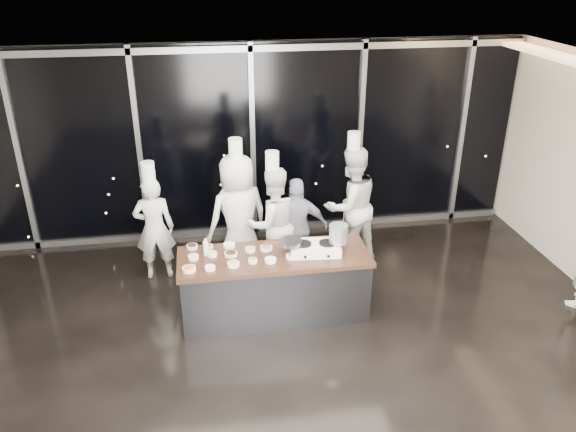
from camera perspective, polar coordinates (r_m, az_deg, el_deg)
name	(u,v)px	position (r m, az deg, el deg)	size (l,w,h in m)	color
ground	(285,356)	(6.97, -0.30, -14.06)	(9.00, 9.00, 0.00)	black
room_shell	(301,183)	(5.85, 1.36, 3.41)	(9.02, 7.02, 3.21)	beige
window_wall	(252,143)	(9.24, -3.63, 7.43)	(8.90, 0.11, 3.20)	black
demo_counter	(274,285)	(7.43, -1.39, -7.00)	(2.46, 0.86, 0.90)	#333338
stove	(315,248)	(7.25, 2.77, -3.26)	(0.67, 0.46, 0.14)	white
frying_pan	(290,242)	(7.16, 0.21, -2.67)	(0.53, 0.32, 0.05)	slate
stock_pot	(339,234)	(7.20, 5.15, -1.79)	(0.24, 0.24, 0.24)	#B5B5B8
prep_bowls	(231,255)	(7.18, -5.78, -4.01)	(1.44, 0.73, 0.05)	white
squeeze_bottle	(206,247)	(7.23, -8.34, -3.12)	(0.07, 0.07, 0.25)	silver
chef_far_left	(154,227)	(8.35, -13.43, -1.08)	(0.58, 0.39, 1.80)	silver
chef_left	(238,216)	(8.14, -5.07, -0.03)	(1.08, 0.90, 2.12)	silver
chef_center	(273,223)	(8.12, -1.54, -0.70)	(0.97, 0.83, 1.95)	silver
guest	(297,228)	(8.20, 0.94, -1.20)	(0.92, 0.43, 1.53)	#16163D
chef_right	(351,205)	(8.57, 6.37, 1.10)	(1.08, 0.96, 2.08)	silver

